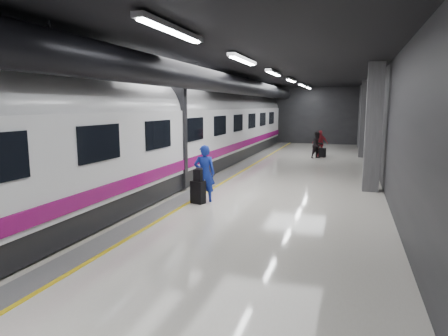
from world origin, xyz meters
The scene contains 9 objects.
ground centered at (0.00, 0.00, 0.00)m, with size 40.00×40.00×0.00m, color silver.
platform_hall centered at (-0.29, 0.96, 3.54)m, with size 10.02×40.02×4.51m.
train centered at (-3.25, 0.00, 2.07)m, with size 3.05×38.00×4.05m.
traveler_main centered at (-0.54, -1.36, 0.90)m, with size 0.66×0.43×1.81m, color #1720B1.
suitcase_main centered at (-0.65, -1.64, 0.35)m, with size 0.43×0.27×0.70m, color black.
shoulder_bag centered at (-0.64, -1.65, 0.88)m, with size 0.27×0.15×0.36m, color black.
traveler_far_a centered at (1.99, 10.57, 0.78)m, with size 0.75×0.59×1.55m, color black.
traveler_far_b centered at (2.05, 11.61, 0.78)m, with size 0.92×0.38×1.56m, color maroon.
suitcase_far centered at (2.23, 11.20, 0.27)m, with size 0.37×0.24×0.54m, color black.
Camera 1 is at (3.81, -12.98, 3.01)m, focal length 32.00 mm.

